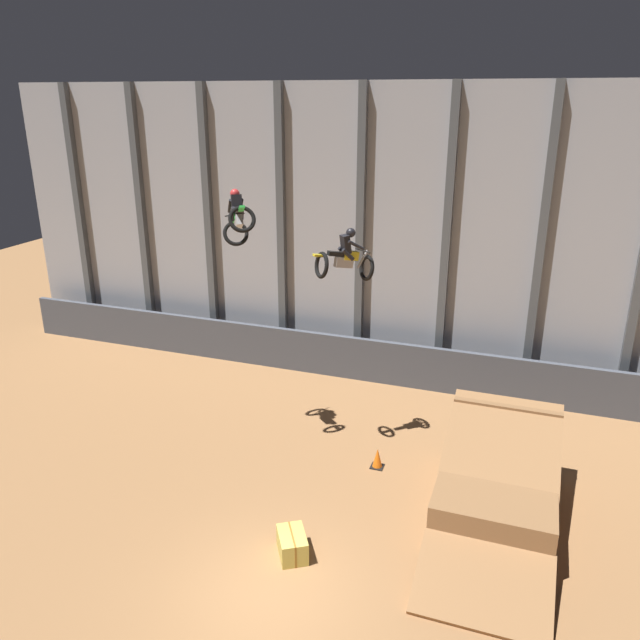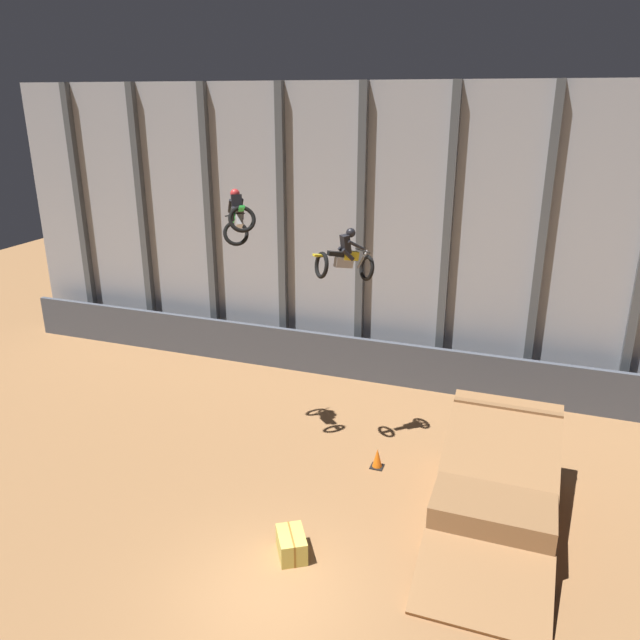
% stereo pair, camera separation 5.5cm
% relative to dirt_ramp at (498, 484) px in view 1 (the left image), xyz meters
% --- Properties ---
extents(ground_plane, '(60.00, 60.00, 0.00)m').
position_rel_dirt_ramp_xyz_m(ground_plane, '(-4.20, -4.55, -0.78)').
color(ground_plane, '#996B42').
extents(arena_back_wall, '(32.00, 0.40, 10.39)m').
position_rel_dirt_ramp_xyz_m(arena_back_wall, '(-4.20, 7.27, 4.42)').
color(arena_back_wall, '#A3A8B2').
rests_on(arena_back_wall, ground_plane).
extents(lower_barrier, '(31.36, 0.20, 1.62)m').
position_rel_dirt_ramp_xyz_m(lower_barrier, '(-4.20, 6.30, 0.03)').
color(lower_barrier, '#474C56').
rests_on(lower_barrier, ground_plane).
extents(dirt_ramp, '(2.80, 6.17, 2.35)m').
position_rel_dirt_ramp_xyz_m(dirt_ramp, '(0.00, 0.00, 0.00)').
color(dirt_ramp, olive).
rests_on(dirt_ramp, ground_plane).
extents(rider_bike_left_air, '(1.57, 1.79, 1.67)m').
position_rel_dirt_ramp_xyz_m(rider_bike_left_air, '(-7.52, 1.20, 5.98)').
color(rider_bike_left_air, black).
extents(rider_bike_right_air, '(1.67, 1.64, 1.56)m').
position_rel_dirt_ramp_xyz_m(rider_bike_right_air, '(-4.64, 1.84, 4.95)').
color(rider_bike_right_air, black).
extents(traffic_cone_near_ramp, '(0.36, 0.36, 0.58)m').
position_rel_dirt_ramp_xyz_m(traffic_cone_near_ramp, '(-3.31, 0.89, -0.50)').
color(traffic_cone_near_ramp, black).
rests_on(traffic_cone_near_ramp, ground_plane).
extents(hay_bale_trackside, '(0.98, 1.08, 0.57)m').
position_rel_dirt_ramp_xyz_m(hay_bale_trackside, '(-4.23, -3.24, -0.50)').
color(hay_bale_trackside, '#CCB751').
rests_on(hay_bale_trackside, ground_plane).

